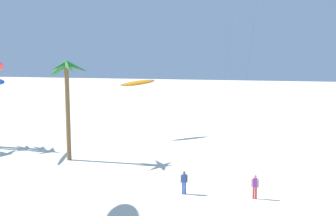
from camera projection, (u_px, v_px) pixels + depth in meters
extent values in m
cylinder|color=brown|center=(68.00, 112.00, 38.21)|extent=(0.42, 0.42, 9.01)
cone|color=#287533|center=(77.00, 68.00, 37.57)|extent=(2.21, 0.83, 1.27)
cone|color=#287533|center=(77.00, 67.00, 38.22)|extent=(1.86, 1.98, 1.26)
cone|color=#287533|center=(70.00, 68.00, 38.59)|extent=(0.77, 2.16, 1.49)
cone|color=#287533|center=(60.00, 70.00, 38.13)|extent=(2.10, 1.14, 1.68)
cone|color=#287533|center=(57.00, 70.00, 37.53)|extent=(2.06, 1.37, 1.70)
cone|color=#287533|center=(59.00, 67.00, 36.73)|extent=(0.93, 2.23, 1.05)
cone|color=#287533|center=(68.00, 67.00, 36.73)|extent=(1.70, 2.10, 1.11)
ellipsoid|color=orange|center=(138.00, 83.00, 49.06)|extent=(4.03, 4.01, 1.11)
ellipsoid|color=blue|center=(138.00, 83.00, 49.06)|extent=(3.57, 3.57, 0.78)
cylinder|color=#4C4C51|center=(146.00, 114.00, 46.15)|extent=(3.78, 6.07, 6.35)
cylinder|color=#4C4C51|center=(249.00, 57.00, 41.35)|extent=(1.88, 7.16, 19.18)
cylinder|color=#4C4C51|center=(227.00, 57.00, 56.87)|extent=(1.49, 9.69, 18.85)
cylinder|color=#284CA3|center=(185.00, 188.00, 29.38)|extent=(0.14, 0.14, 0.89)
cylinder|color=#284CA3|center=(183.00, 188.00, 29.36)|extent=(0.14, 0.14, 0.89)
cube|color=#2D4CA5|center=(184.00, 178.00, 29.28)|extent=(0.35, 0.30, 0.54)
cylinder|color=brown|center=(187.00, 179.00, 29.31)|extent=(0.09, 0.09, 0.56)
cylinder|color=brown|center=(181.00, 179.00, 29.25)|extent=(0.09, 0.09, 0.56)
sphere|color=brown|center=(184.00, 173.00, 29.22)|extent=(0.21, 0.21, 0.21)
cylinder|color=red|center=(256.00, 193.00, 28.39)|extent=(0.14, 0.14, 0.84)
cylinder|color=red|center=(253.00, 193.00, 28.42)|extent=(0.14, 0.14, 0.84)
cube|color=purple|center=(255.00, 183.00, 28.31)|extent=(0.30, 0.21, 0.61)
cylinder|color=tan|center=(258.00, 183.00, 28.27)|extent=(0.09, 0.09, 0.56)
cylinder|color=tan|center=(252.00, 183.00, 28.36)|extent=(0.09, 0.09, 0.56)
sphere|color=tan|center=(255.00, 176.00, 28.25)|extent=(0.21, 0.21, 0.21)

